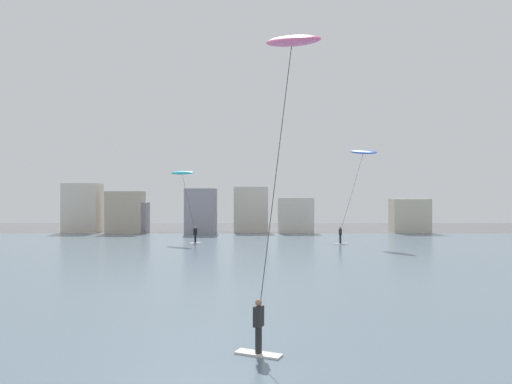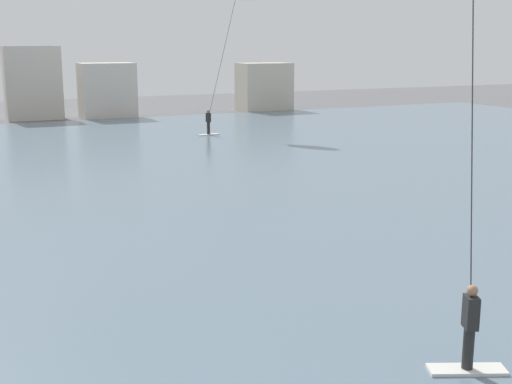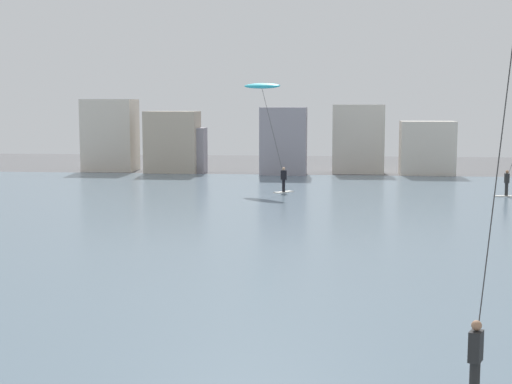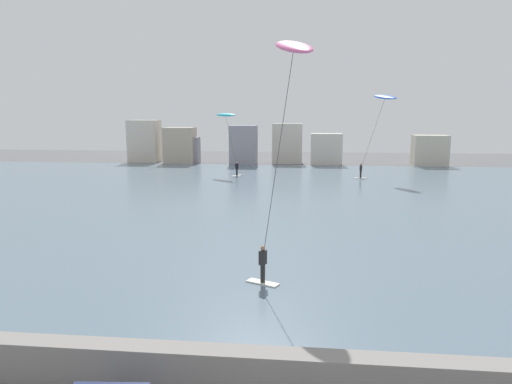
{
  "view_description": "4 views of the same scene",
  "coord_description": "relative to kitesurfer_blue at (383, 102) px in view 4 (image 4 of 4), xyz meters",
  "views": [
    {
      "loc": [
        1.36,
        -2.86,
        4.85
      ],
      "look_at": [
        1.39,
        17.77,
        4.94
      ],
      "focal_mm": 34.79,
      "sensor_mm": 36.0,
      "label": 1
    },
    {
      "loc": [
        -6.96,
        3.15,
        5.91
      ],
      "look_at": [
        -0.25,
        17.12,
        2.54
      ],
      "focal_mm": 47.89,
      "sensor_mm": 36.0,
      "label": 2
    },
    {
      "loc": [
        -1.32,
        -2.1,
        5.85
      ],
      "look_at": [
        -2.84,
        12.16,
        4.11
      ],
      "focal_mm": 51.35,
      "sensor_mm": 36.0,
      "label": 3
    },
    {
      "loc": [
        3.03,
        -6.46,
        7.18
      ],
      "look_at": [
        0.93,
        13.87,
        3.65
      ],
      "focal_mm": 31.97,
      "sensor_mm": 36.0,
      "label": 4
    }
  ],
  "objects": [
    {
      "name": "kitesurfer_pink",
      "position": [
        -9.18,
        -31.7,
        0.84
      ],
      "size": [
        3.03,
        4.26,
        10.54
      ],
      "color": "silver",
      "rests_on": "water_bay"
    },
    {
      "name": "water_bay",
      "position": [
        -11.64,
        -14.2,
        -8.37
      ],
      "size": [
        84.0,
        52.0,
        0.1
      ],
      "primitive_type": "cube",
      "color": "slate",
      "rests_on": "ground"
    },
    {
      "name": "kitesurfer_blue",
      "position": [
        0.0,
        0.0,
        0.0
      ],
      "size": [
        4.53,
        4.08,
        9.35
      ],
      "color": "silver",
      "rests_on": "water_bay"
    },
    {
      "name": "far_shore_buildings",
      "position": [
        -16.91,
        13.67,
        -5.81
      ],
      "size": [
        45.63,
        5.54,
        6.21
      ],
      "color": "beige",
      "rests_on": "ground"
    },
    {
      "name": "seawall_barrier",
      "position": [
        -11.64,
        -40.9,
        -7.86
      ],
      "size": [
        60.0,
        0.7,
        1.14
      ],
      "primitive_type": "cube",
      "color": "gray",
      "rests_on": "ground"
    },
    {
      "name": "kitesurfer_cyan",
      "position": [
        -17.7,
        2.2,
        -1.92
      ],
      "size": [
        3.96,
        4.86,
        7.2
      ],
      "color": "silver",
      "rests_on": "water_bay"
    }
  ]
}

